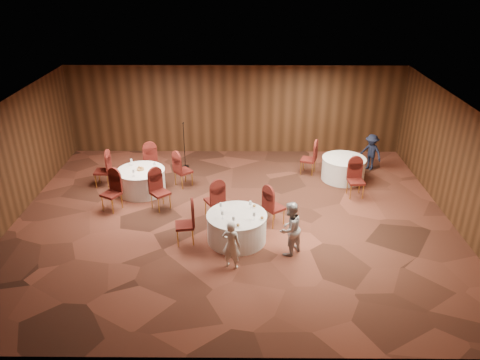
{
  "coord_description": "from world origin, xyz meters",
  "views": [
    {
      "loc": [
        0.29,
        -11.27,
        6.58
      ],
      "look_at": [
        0.2,
        0.2,
        1.1
      ],
      "focal_mm": 35.0,
      "sensor_mm": 36.0,
      "label": 1
    }
  ],
  "objects_px": {
    "woman_a": "(231,245)",
    "table_main": "(237,227)",
    "mic_stand": "(185,154)",
    "woman_b": "(290,229)",
    "table_right": "(343,168)",
    "table_left": "(142,181)",
    "man_c": "(371,152)"
  },
  "relations": [
    {
      "from": "table_right",
      "to": "table_left",
      "type": "bearing_deg",
      "value": -171.32
    },
    {
      "from": "woman_a",
      "to": "woman_b",
      "type": "height_order",
      "value": "woman_b"
    },
    {
      "from": "woman_b",
      "to": "man_c",
      "type": "distance_m",
      "value": 5.99
    },
    {
      "from": "man_c",
      "to": "table_right",
      "type": "bearing_deg",
      "value": -96.28
    },
    {
      "from": "woman_b",
      "to": "man_c",
      "type": "bearing_deg",
      "value": -168.23
    },
    {
      "from": "mic_stand",
      "to": "table_right",
      "type": "bearing_deg",
      "value": -10.19
    },
    {
      "from": "table_main",
      "to": "mic_stand",
      "type": "xyz_separation_m",
      "value": [
        -1.85,
        4.63,
        0.09
      ]
    },
    {
      "from": "table_right",
      "to": "mic_stand",
      "type": "distance_m",
      "value": 5.35
    },
    {
      "from": "woman_a",
      "to": "table_main",
      "type": "bearing_deg",
      "value": -76.04
    },
    {
      "from": "table_left",
      "to": "woman_a",
      "type": "height_order",
      "value": "woman_a"
    },
    {
      "from": "woman_b",
      "to": "table_right",
      "type": "bearing_deg",
      "value": -162.55
    },
    {
      "from": "table_main",
      "to": "woman_a",
      "type": "relative_size",
      "value": 1.25
    },
    {
      "from": "table_left",
      "to": "man_c",
      "type": "xyz_separation_m",
      "value": [
        7.44,
        1.78,
        0.25
      ]
    },
    {
      "from": "mic_stand",
      "to": "man_c",
      "type": "xyz_separation_m",
      "value": [
        6.33,
        -0.14,
        0.16
      ]
    },
    {
      "from": "woman_b",
      "to": "table_main",
      "type": "bearing_deg",
      "value": -70.19
    },
    {
      "from": "table_left",
      "to": "man_c",
      "type": "distance_m",
      "value": 7.66
    },
    {
      "from": "table_right",
      "to": "man_c",
      "type": "height_order",
      "value": "man_c"
    },
    {
      "from": "table_main",
      "to": "mic_stand",
      "type": "distance_m",
      "value": 4.98
    },
    {
      "from": "table_main",
      "to": "woman_b",
      "type": "relative_size",
      "value": 1.1
    },
    {
      "from": "mic_stand",
      "to": "table_main",
      "type": "bearing_deg",
      "value": -68.21
    },
    {
      "from": "table_left",
      "to": "mic_stand",
      "type": "bearing_deg",
      "value": 59.86
    },
    {
      "from": "table_right",
      "to": "man_c",
      "type": "distance_m",
      "value": 1.36
    },
    {
      "from": "table_right",
      "to": "man_c",
      "type": "xyz_separation_m",
      "value": [
        1.07,
        0.81,
        0.25
      ]
    },
    {
      "from": "table_right",
      "to": "woman_a",
      "type": "xyz_separation_m",
      "value": [
        -3.52,
        -4.84,
        0.23
      ]
    },
    {
      "from": "mic_stand",
      "to": "woman_b",
      "type": "xyz_separation_m",
      "value": [
        3.13,
        -5.2,
        0.23
      ]
    },
    {
      "from": "table_left",
      "to": "woman_a",
      "type": "xyz_separation_m",
      "value": [
        2.85,
        -3.87,
        0.23
      ]
    },
    {
      "from": "table_left",
      "to": "woman_b",
      "type": "relative_size",
      "value": 1.05
    },
    {
      "from": "man_c",
      "to": "table_left",
      "type": "bearing_deg",
      "value": -119.99
    },
    {
      "from": "woman_b",
      "to": "table_left",
      "type": "bearing_deg",
      "value": -83.73
    },
    {
      "from": "table_main",
      "to": "table_left",
      "type": "relative_size",
      "value": 1.05
    },
    {
      "from": "table_main",
      "to": "mic_stand",
      "type": "relative_size",
      "value": 0.95
    },
    {
      "from": "woman_a",
      "to": "table_left",
      "type": "bearing_deg",
      "value": -34.22
    }
  ]
}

